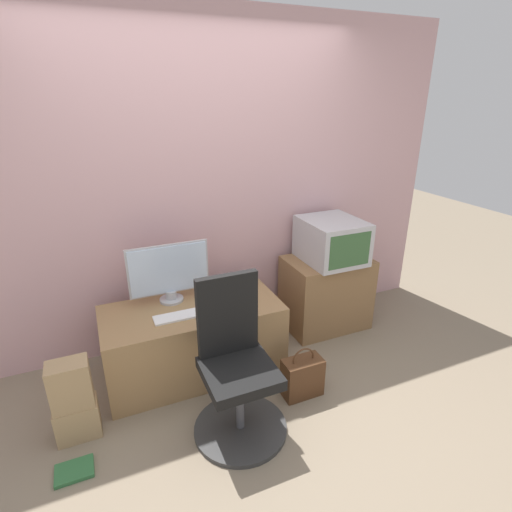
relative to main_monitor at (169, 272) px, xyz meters
name	(u,v)px	position (x,y,z in m)	size (l,w,h in m)	color
ground_plane	(270,435)	(0.36, -0.99, -0.78)	(12.00, 12.00, 0.00)	#7F705B
wall_back	(200,189)	(0.36, 0.33, 0.52)	(4.40, 0.05, 2.60)	#CC9EA3
desk	(194,339)	(0.11, -0.17, -0.51)	(1.29, 0.61, 0.55)	#937047
side_stand	(326,292)	(1.38, 0.00, -0.45)	(0.73, 0.49, 0.65)	olive
main_monitor	(169,272)	(0.00, 0.00, 0.00)	(0.59, 0.18, 0.45)	#B2B2B7
keyboard	(177,317)	(-0.02, -0.26, -0.23)	(0.32, 0.12, 0.01)	white
mouse	(207,310)	(0.20, -0.27, -0.22)	(0.06, 0.04, 0.03)	#4C4C51
crt_tv	(332,240)	(1.39, -0.02, 0.06)	(0.47, 0.54, 0.36)	#B7B7BC
office_chair	(236,374)	(0.21, -0.82, -0.38)	(0.59, 0.59, 1.01)	#333333
cardboard_box_lower	(78,419)	(-0.73, -0.51, -0.66)	(0.26, 0.17, 0.24)	#A3845B
cardboard_box_upper	(70,385)	(-0.73, -0.51, -0.39)	(0.24, 0.16, 0.30)	#A3845B
handbag	(302,377)	(0.73, -0.74, -0.63)	(0.28, 0.15, 0.38)	#4C2D19
book	(74,471)	(-0.77, -0.79, -0.77)	(0.21, 0.16, 0.02)	#2D6638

